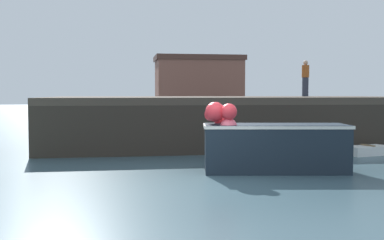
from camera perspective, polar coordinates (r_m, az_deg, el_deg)
ground at (r=10.53m, az=1.42°, el=-8.19°), size 120.00×160.00×0.10m
pier at (r=18.99m, az=5.38°, el=1.89°), size 14.99×7.95×1.90m
fishing_boat_near_right at (r=12.32m, az=9.64°, el=-2.94°), size 3.87×1.82×1.83m
rowboat at (r=16.51m, az=20.67°, el=-3.51°), size 1.51×0.96×0.35m
dockworker at (r=22.38m, az=13.68°, el=4.97°), size 0.34×0.34×1.68m
warehouse at (r=47.67m, az=0.79°, el=4.33°), size 8.85×5.04×5.84m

